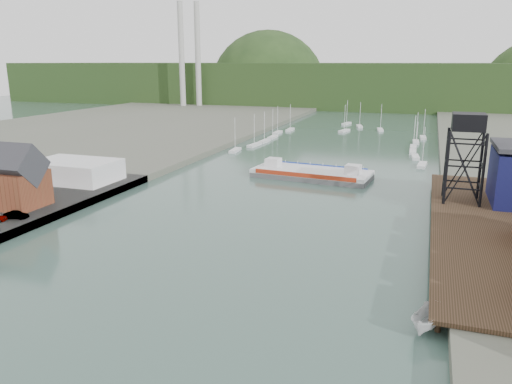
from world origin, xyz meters
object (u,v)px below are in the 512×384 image
Objects in this scene: lift_tower at (468,128)px; chain_ferry at (312,173)px; motorboat at (427,320)px; harbor_building at (9,182)px.

chain_ferry is at bearing 150.09° from lift_tower.
motorboat is at bearing -61.56° from chain_ferry.
motorboat is (71.94, -18.23, -4.88)m from harbor_building.
lift_tower is at bearing 102.03° from motorboat.
lift_tower is 39.81m from chain_ferry.
lift_tower is 0.56× the size of chain_ferry.
harbor_building is 74.37m from motorboat.
lift_tower reaches higher than motorboat.
lift_tower reaches higher than harbor_building.
harbor_building is 82.49m from lift_tower.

